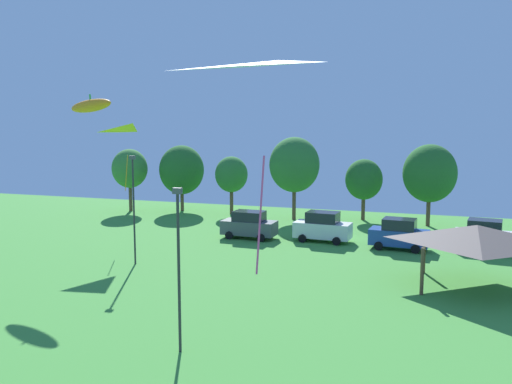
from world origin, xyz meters
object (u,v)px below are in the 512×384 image
object	(u,v)px
parked_car_second_from_left	(323,227)
treeline_tree_1	(182,170)
kite_flying_3	(133,138)
park_pavilion	(477,234)
parked_car_leftmost	(249,225)
treeline_tree_2	(231,175)
light_post_1	(134,204)
kite_flying_9	(91,106)
parked_car_rightmost_in_row	(484,236)
treeline_tree_5	(430,173)
treeline_tree_0	(130,169)
light_post_0	(179,261)
parked_car_third_from_left	(399,234)
kite_flying_0	(277,105)
treeline_tree_3	(294,165)
treeline_tree_4	(364,180)

from	to	relation	value
parked_car_second_from_left	treeline_tree_1	xyz separation A→B (m)	(-17.34, 10.42, 3.22)
kite_flying_3	park_pavilion	size ratio (longest dim) A/B	0.62
park_pavilion	kite_flying_3	bearing A→B (deg)	171.76
kite_flying_3	parked_car_leftmost	bearing A→B (deg)	34.55
kite_flying_3	treeline_tree_2	bearing A→B (deg)	83.54
park_pavilion	light_post_1	world-z (taller)	light_post_1
kite_flying_9	parked_car_rightmost_in_row	bearing A→B (deg)	22.75
park_pavilion	treeline_tree_2	bearing A→B (deg)	138.89
parked_car_leftmost	kite_flying_3	bearing A→B (deg)	-143.39
treeline_tree_1	park_pavilion	bearing A→B (deg)	-35.15
treeline_tree_2	treeline_tree_5	size ratio (longest dim) A/B	0.80
parked_car_rightmost_in_row	treeline_tree_0	bearing A→B (deg)	173.69
park_pavilion	kite_flying_9	bearing A→B (deg)	-176.84
light_post_1	light_post_0	bearing A→B (deg)	-52.21
parked_car_third_from_left	treeline_tree_2	distance (m)	20.80
kite_flying_9	parked_car_third_from_left	world-z (taller)	kite_flying_9
kite_flying_3	parked_car_second_from_left	size ratio (longest dim) A/B	1.01
kite_flying_3	treeline_tree_2	xyz separation A→B (m)	(1.80, 15.87, -4.12)
kite_flying_0	park_pavilion	distance (m)	20.77
light_post_1	treeline_tree_3	world-z (taller)	treeline_tree_3
kite_flying_0	kite_flying_3	world-z (taller)	kite_flying_0
light_post_1	treeline_tree_1	world-z (taller)	light_post_1
treeline_tree_1	parked_car_leftmost	bearing A→B (deg)	-44.15
treeline_tree_1	treeline_tree_4	xyz separation A→B (m)	(19.13, 0.43, -0.46)
parked_car_leftmost	treeline_tree_3	distance (m)	10.57
park_pavilion	treeline_tree_1	xyz separation A→B (m)	(-27.96, 19.69, 1.30)
light_post_0	treeline_tree_2	size ratio (longest dim) A/B	1.13
parked_car_second_from_left	treeline_tree_3	distance (m)	10.87
kite_flying_0	treeline_tree_5	world-z (taller)	kite_flying_0
treeline_tree_1	treeline_tree_2	xyz separation A→B (m)	(5.79, -0.35, -0.30)
parked_car_rightmost_in_row	kite_flying_3	bearing A→B (deg)	-159.45
kite_flying_9	parked_car_leftmost	xyz separation A→B (m)	(7.64, 9.93, -9.31)
treeline_tree_5	parked_car_rightmost_in_row	bearing A→B (deg)	-67.09
parked_car_second_from_left	treeline_tree_5	xyz separation A→B (m)	(7.81, 9.50, 3.64)
parked_car_leftmost	treeline_tree_5	bearing A→B (deg)	38.67
treeline_tree_0	light_post_0	bearing A→B (deg)	-55.70
kite_flying_9	parked_car_leftmost	world-z (taller)	kite_flying_9
kite_flying_9	treeline_tree_1	size ratio (longest dim) A/B	0.56
parked_car_rightmost_in_row	treeline_tree_0	size ratio (longest dim) A/B	0.65
kite_flying_0	parked_car_leftmost	bearing A→B (deg)	110.55
treeline_tree_5	parked_car_third_from_left	bearing A→B (deg)	-100.39
kite_flying_3	treeline_tree_5	size ratio (longest dim) A/B	0.61
parked_car_leftmost	treeline_tree_1	xyz separation A→B (m)	(-11.43, 11.10, 3.28)
light_post_0	treeline_tree_0	bearing A→B (deg)	124.30
park_pavilion	treeline_tree_4	world-z (taller)	treeline_tree_4
parked_car_third_from_left	light_post_0	size ratio (longest dim) A/B	0.65
treeline_tree_4	light_post_0	bearing A→B (deg)	-95.36
treeline_tree_2	treeline_tree_3	distance (m)	7.14
park_pavilion	treeline_tree_3	world-z (taller)	treeline_tree_3
kite_flying_0	park_pavilion	world-z (taller)	kite_flying_0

